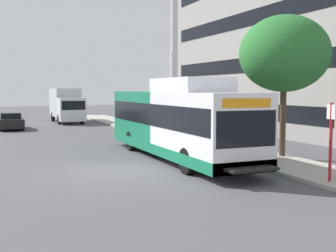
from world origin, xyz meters
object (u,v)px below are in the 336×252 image
object	(u,v)px
transit_bus	(177,122)
box_truck_background	(66,104)
parked_car_far_lane	(11,121)
street_tree_near_stop	(284,54)
bus_stop_sign_pole	(331,136)

from	to	relation	value
transit_bus	box_truck_background	size ratio (longest dim) A/B	1.75
parked_car_far_lane	box_truck_background	size ratio (longest dim) A/B	0.64
transit_bus	street_tree_near_stop	bearing A→B (deg)	-23.40
bus_stop_sign_pole	street_tree_near_stop	world-z (taller)	street_tree_near_stop
bus_stop_sign_pole	street_tree_near_stop	distance (m)	6.31
transit_bus	bus_stop_sign_pole	bearing A→B (deg)	-71.10
street_tree_near_stop	parked_car_far_lane	world-z (taller)	street_tree_near_stop
transit_bus	parked_car_far_lane	size ratio (longest dim) A/B	2.72
street_tree_near_stop	transit_bus	bearing A→B (deg)	156.60
transit_bus	street_tree_near_stop	xyz separation A→B (m)	(4.43, -1.92, 3.05)
parked_car_far_lane	street_tree_near_stop	bearing A→B (deg)	-62.02
parked_car_far_lane	box_truck_background	xyz separation A→B (m)	(5.35, 5.61, 1.08)
street_tree_near_stop	parked_car_far_lane	distance (m)	23.22
transit_bus	box_truck_background	xyz separation A→B (m)	(-0.94, 23.88, 0.04)
bus_stop_sign_pole	box_truck_background	xyz separation A→B (m)	(-3.34, 30.89, 0.09)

